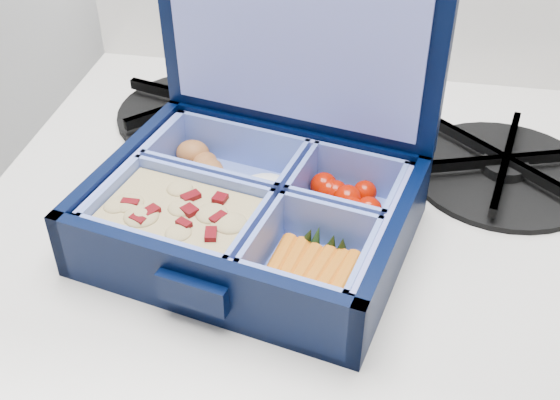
# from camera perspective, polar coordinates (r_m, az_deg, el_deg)

# --- Properties ---
(bento_box) EXTENTS (0.26, 0.22, 0.05)m
(bento_box) POSITION_cam_1_polar(r_m,az_deg,el_deg) (0.52, -2.33, -1.06)
(bento_box) COLOR black
(bento_box) RESTS_ON stove
(burner_grate) EXTENTS (0.20, 0.20, 0.02)m
(burner_grate) POSITION_cam_1_polar(r_m,az_deg,el_deg) (0.63, 17.80, 2.76)
(burner_grate) COLOR black
(burner_grate) RESTS_ON stove
(burner_grate_rear) EXTENTS (0.20, 0.20, 0.02)m
(burner_grate_rear) POSITION_cam_1_polar(r_m,az_deg,el_deg) (0.69, -6.34, 7.51)
(burner_grate_rear) COLOR black
(burner_grate_rear) RESTS_ON stove
(fork) EXTENTS (0.13, 0.15, 0.01)m
(fork) POSITION_cam_1_polar(r_m,az_deg,el_deg) (0.62, 6.54, 2.92)
(fork) COLOR silver
(fork) RESTS_ON stove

